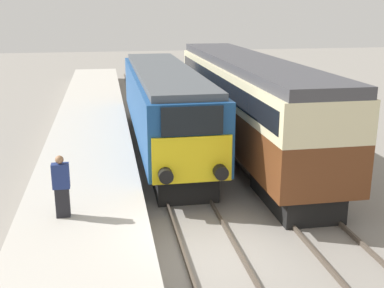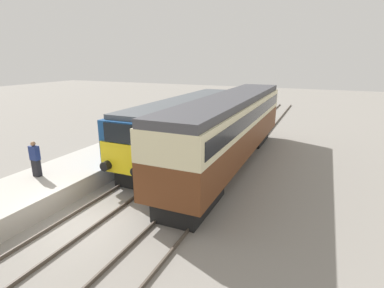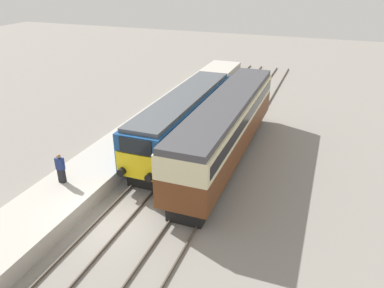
{
  "view_description": "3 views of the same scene",
  "coord_description": "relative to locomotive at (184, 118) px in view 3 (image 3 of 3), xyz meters",
  "views": [
    {
      "loc": [
        -2.5,
        -10.77,
        6.25
      ],
      "look_at": [
        0.0,
        3.04,
        2.22
      ],
      "focal_mm": 45.0,
      "sensor_mm": 36.0,
      "label": 1
    },
    {
      "loc": [
        8.2,
        -7.65,
        6.22
      ],
      "look_at": [
        1.7,
        7.04,
        1.6
      ],
      "focal_mm": 28.0,
      "sensor_mm": 36.0,
      "label": 2
    },
    {
      "loc": [
        9.09,
        -12.63,
        11.52
      ],
      "look_at": [
        1.7,
        7.04,
        1.6
      ],
      "focal_mm": 35.0,
      "sensor_mm": 36.0,
      "label": 3
    }
  ],
  "objects": [
    {
      "name": "ground_plane",
      "position": [
        0.0,
        -9.91,
        -2.07
      ],
      "size": [
        120.0,
        120.0,
        0.0
      ],
      "primitive_type": "plane",
      "color": "gray"
    },
    {
      "name": "platform_left",
      "position": [
        -3.3,
        -1.91,
        -1.63
      ],
      "size": [
        3.5,
        50.0,
        0.88
      ],
      "color": "#B7B2A8",
      "rests_on": "ground_plane"
    },
    {
      "name": "rails_near_track",
      "position": [
        0.0,
        -4.91,
        -2.0
      ],
      "size": [
        1.51,
        60.0,
        0.14
      ],
      "color": "#4C4238",
      "rests_on": "ground_plane"
    },
    {
      "name": "rails_far_track",
      "position": [
        3.4,
        -4.91,
        -2.0
      ],
      "size": [
        1.5,
        60.0,
        0.14
      ],
      "color": "#4C4238",
      "rests_on": "ground_plane"
    },
    {
      "name": "locomotive",
      "position": [
        0.0,
        0.0,
        0.0
      ],
      "size": [
        2.7,
        14.24,
        3.69
      ],
      "color": "black",
      "rests_on": "ground_plane"
    },
    {
      "name": "passenger_carriage",
      "position": [
        3.4,
        -1.06,
        0.44
      ],
      "size": [
        2.75,
        16.01,
        4.19
      ],
      "color": "black",
      "rests_on": "ground_plane"
    },
    {
      "name": "person_on_platform",
      "position": [
        -3.76,
        -8.5,
        -0.35
      ],
      "size": [
        0.44,
        0.26,
        1.69
      ],
      "color": "black",
      "rests_on": "platform_left"
    }
  ]
}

